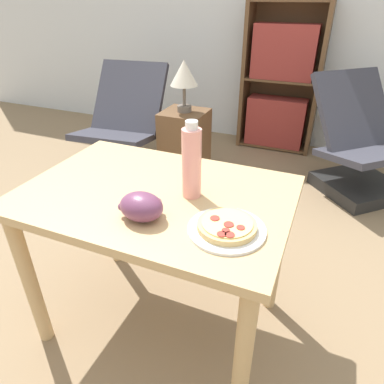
{
  "coord_description": "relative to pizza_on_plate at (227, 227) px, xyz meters",
  "views": [
    {
      "loc": [
        0.66,
        -0.96,
        1.38
      ],
      "look_at": [
        0.27,
        -0.01,
        0.78
      ],
      "focal_mm": 32.0,
      "sensor_mm": 36.0,
      "label": 1
    }
  ],
  "objects": [
    {
      "name": "grape_bunch",
      "position": [
        -0.28,
        -0.04,
        0.03
      ],
      "size": [
        0.16,
        0.13,
        0.1
      ],
      "color": "#6B3856",
      "rests_on": "dining_table"
    },
    {
      "name": "side_table",
      "position": [
        -0.83,
        1.54,
        -0.45
      ],
      "size": [
        0.34,
        0.34,
        0.59
      ],
      "color": "brown",
      "rests_on": "ground_plane"
    },
    {
      "name": "table_lamp",
      "position": [
        -0.83,
        1.54,
        0.12
      ],
      "size": [
        0.21,
        0.21,
        0.38
      ],
      "color": "#665B51",
      "rests_on": "side_table"
    },
    {
      "name": "wall_back",
      "position": [
        -0.42,
        2.73,
        0.56
      ],
      "size": [
        8.0,
        0.05,
        2.6
      ],
      "color": "silver",
      "rests_on": "ground_plane"
    },
    {
      "name": "pizza_on_plate",
      "position": [
        0.0,
        0.0,
        0.0
      ],
      "size": [
        0.25,
        0.25,
        0.04
      ],
      "color": "white",
      "rests_on": "dining_table"
    },
    {
      "name": "drink_bottle",
      "position": [
        -0.19,
        0.16,
        0.12
      ],
      "size": [
        0.07,
        0.07,
        0.29
      ],
      "color": "pink",
      "rests_on": "dining_table"
    },
    {
      "name": "dining_table",
      "position": [
        -0.33,
        0.14,
        -0.13
      ],
      "size": [
        1.03,
        0.71,
        0.72
      ],
      "color": "tan",
      "rests_on": "ground_plane"
    },
    {
      "name": "lounge_chair_near",
      "position": [
        -1.4,
        1.5,
        -0.45
      ],
      "size": [
        0.68,
        0.82,
        0.88
      ],
      "rotation": [
        0.0,
        0.0,
        0.11
      ],
      "color": "black",
      "rests_on": "ground_plane"
    },
    {
      "name": "bookshelf",
      "position": [
        -0.27,
        2.56,
        -0.12
      ],
      "size": [
        0.72,
        0.29,
        1.35
      ],
      "color": "brown",
      "rests_on": "ground_plane"
    },
    {
      "name": "lounge_chair_far",
      "position": [
        0.5,
        1.89,
        -0.45
      ],
      "size": [
        0.91,
        0.97,
        0.88
      ],
      "rotation": [
        0.0,
        0.0,
        0.75
      ],
      "color": "black",
      "rests_on": "ground_plane"
    },
    {
      "name": "ground_plane",
      "position": [
        -0.42,
        0.1,
        -0.74
      ],
      "size": [
        14.0,
        14.0,
        0.0
      ],
      "primitive_type": "plane",
      "color": "#897051"
    }
  ]
}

